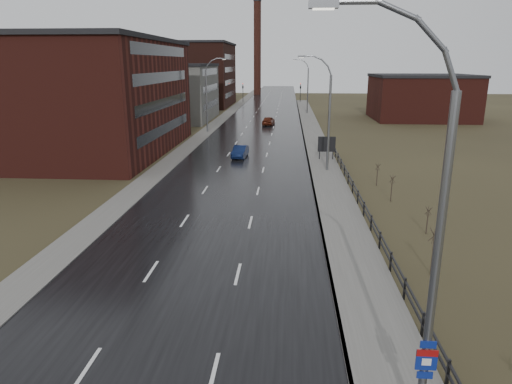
# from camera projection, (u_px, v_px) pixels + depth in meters

# --- Properties ---
(road) EXTENTS (14.00, 300.00, 0.06)m
(road) POSITION_uv_depth(u_px,v_px,m) (257.00, 134.00, 69.94)
(road) COLOR black
(road) RESTS_ON ground
(sidewalk_right) EXTENTS (3.20, 180.00, 0.18)m
(sidewalk_right) POSITION_uv_depth(u_px,v_px,m) (326.00, 173.00, 45.35)
(sidewalk_right) COLOR #595651
(sidewalk_right) RESTS_ON ground
(curb_right) EXTENTS (0.16, 180.00, 0.18)m
(curb_right) POSITION_uv_depth(u_px,v_px,m) (310.00, 173.00, 45.46)
(curb_right) COLOR slate
(curb_right) RESTS_ON ground
(sidewalk_left) EXTENTS (2.40, 260.00, 0.12)m
(sidewalk_left) POSITION_uv_depth(u_px,v_px,m) (204.00, 134.00, 70.48)
(sidewalk_left) COLOR #595651
(sidewalk_left) RESTS_ON ground
(warehouse_near) EXTENTS (22.44, 28.56, 13.50)m
(warehouse_near) POSITION_uv_depth(u_px,v_px,m) (75.00, 96.00, 55.12)
(warehouse_near) COLOR #471914
(warehouse_near) RESTS_ON ground
(warehouse_mid) EXTENTS (16.32, 20.40, 10.50)m
(warehouse_mid) POSITION_uv_depth(u_px,v_px,m) (169.00, 92.00, 86.99)
(warehouse_mid) COLOR slate
(warehouse_mid) RESTS_ON ground
(warehouse_far) EXTENTS (26.52, 24.48, 15.50)m
(warehouse_far) POSITION_uv_depth(u_px,v_px,m) (179.00, 74.00, 115.43)
(warehouse_far) COLOR #331611
(warehouse_far) RESTS_ON ground
(building_right) EXTENTS (18.36, 16.32, 8.50)m
(building_right) POSITION_uv_depth(u_px,v_px,m) (421.00, 97.00, 87.85)
(building_right) COLOR #471914
(building_right) RESTS_ON ground
(smokestack) EXTENTS (2.70, 2.70, 30.70)m
(smokestack) POSITION_uv_depth(u_px,v_px,m) (257.00, 48.00, 152.47)
(smokestack) COLOR #331611
(smokestack) RESTS_ON ground
(streetlight_main) EXTENTS (3.91, 0.29, 12.11)m
(streetlight_main) POSITION_uv_depth(u_px,v_px,m) (426.00, 243.00, 12.06)
(streetlight_main) COLOR slate
(streetlight_main) RESTS_ON ground
(streetlight_right_mid) EXTENTS (3.36, 0.28, 11.35)m
(streetlight_right_mid) POSITION_uv_depth(u_px,v_px,m) (326.00, 113.00, 44.75)
(streetlight_right_mid) COLOR slate
(streetlight_right_mid) RESTS_ON ground
(streetlight_left) EXTENTS (3.36, 0.28, 11.35)m
(streetlight_left) POSITION_uv_depth(u_px,v_px,m) (208.00, 95.00, 70.79)
(streetlight_left) COLOR slate
(streetlight_left) RESTS_ON ground
(streetlight_right_far) EXTENTS (3.36, 0.28, 11.35)m
(streetlight_right_far) POSITION_uv_depth(u_px,v_px,m) (306.00, 86.00, 96.56)
(streetlight_right_far) COLOR slate
(streetlight_right_far) RESTS_ON ground
(guardrail) EXTENTS (0.10, 53.05, 1.10)m
(guardrail) POSITION_uv_depth(u_px,v_px,m) (373.00, 224.00, 29.06)
(guardrail) COLOR black
(guardrail) RESTS_ON ground
(shrub_c) EXTENTS (0.60, 0.63, 2.52)m
(shrub_c) POSITION_uv_depth(u_px,v_px,m) (433.00, 250.00, 23.47)
(shrub_c) COLOR #382D23
(shrub_c) RESTS_ON ground
(shrub_d) EXTENTS (0.43, 0.46, 1.81)m
(shrub_d) POSITION_uv_depth(u_px,v_px,m) (427.00, 220.00, 29.20)
(shrub_d) COLOR #382D23
(shrub_d) RESTS_ON ground
(shrub_e) EXTENTS (0.51, 0.53, 2.13)m
(shrub_e) POSITION_uv_depth(u_px,v_px,m) (392.00, 188.00, 36.06)
(shrub_e) COLOR #382D23
(shrub_e) RESTS_ON ground
(shrub_f) EXTENTS (0.48, 0.51, 2.03)m
(shrub_f) POSITION_uv_depth(u_px,v_px,m) (377.00, 174.00, 40.63)
(shrub_f) COLOR #382D23
(shrub_f) RESTS_ON ground
(billboard) EXTENTS (1.95, 0.17, 2.76)m
(billboard) POSITION_uv_depth(u_px,v_px,m) (327.00, 145.00, 50.78)
(billboard) COLOR black
(billboard) RESTS_ON ground
(traffic_light_left) EXTENTS (0.58, 2.73, 5.30)m
(traffic_light_left) POSITION_uv_depth(u_px,v_px,m) (243.00, 85.00, 126.80)
(traffic_light_left) COLOR black
(traffic_light_left) RESTS_ON ground
(traffic_light_right) EXTENTS (0.58, 2.73, 5.30)m
(traffic_light_right) POSITION_uv_depth(u_px,v_px,m) (301.00, 85.00, 125.72)
(traffic_light_right) COLOR black
(traffic_light_right) RESTS_ON ground
(car_near) EXTENTS (1.75, 4.22, 1.36)m
(car_near) POSITION_uv_depth(u_px,v_px,m) (240.00, 152.00, 52.76)
(car_near) COLOR #0C183D
(car_near) RESTS_ON ground
(car_far) EXTENTS (2.34, 4.70, 1.54)m
(car_far) POSITION_uv_depth(u_px,v_px,m) (269.00, 121.00, 80.07)
(car_far) COLOR #511B0D
(car_far) RESTS_ON ground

